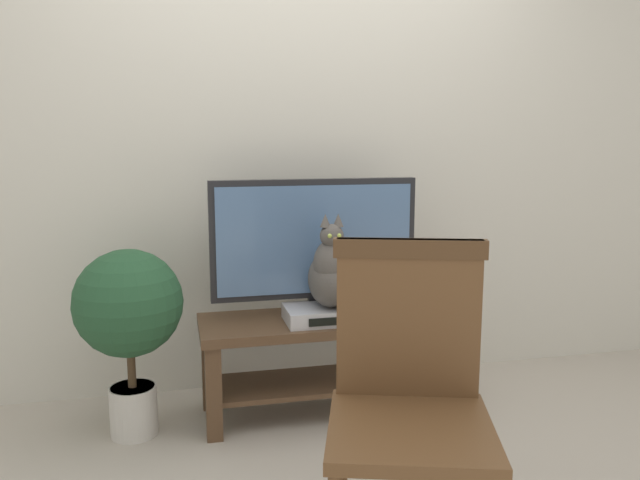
# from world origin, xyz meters

# --- Properties ---
(ground_plane) EXTENTS (12.00, 12.00, 0.00)m
(ground_plane) POSITION_xyz_m (0.00, 0.00, 0.00)
(ground_plane) COLOR #ADA393
(back_wall) EXTENTS (7.00, 0.12, 2.80)m
(back_wall) POSITION_xyz_m (0.00, 0.97, 1.40)
(back_wall) COLOR beige
(back_wall) RESTS_ON ground
(tv_stand) EXTENTS (1.11, 0.43, 0.47)m
(tv_stand) POSITION_xyz_m (0.01, 0.48, 0.33)
(tv_stand) COLOR #513823
(tv_stand) RESTS_ON ground
(tv) EXTENTS (0.99, 0.20, 0.65)m
(tv) POSITION_xyz_m (0.01, 0.54, 0.82)
(tv) COLOR black
(tv) RESTS_ON tv_stand
(media_box) EXTENTS (0.41, 0.25, 0.07)m
(media_box) POSITION_xyz_m (0.05, 0.42, 0.51)
(media_box) COLOR #BCBCC1
(media_box) RESTS_ON tv_stand
(cat) EXTENTS (0.19, 0.36, 0.44)m
(cat) POSITION_xyz_m (0.05, 0.40, 0.71)
(cat) COLOR #514C47
(cat) RESTS_ON media_box
(wooden_chair) EXTENTS (0.60, 0.60, 1.01)m
(wooden_chair) POSITION_xyz_m (0.04, -0.64, 0.58)
(wooden_chair) COLOR brown
(wooden_chair) RESTS_ON ground
(book_stack) EXTENTS (0.22, 0.20, 0.10)m
(book_stack) POSITION_xyz_m (0.43, 0.48, 0.53)
(book_stack) COLOR #B2332D
(book_stack) RESTS_ON tv_stand
(potted_plant) EXTENTS (0.47, 0.47, 0.84)m
(potted_plant) POSITION_xyz_m (-0.84, 0.44, 0.56)
(potted_plant) COLOR beige
(potted_plant) RESTS_ON ground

